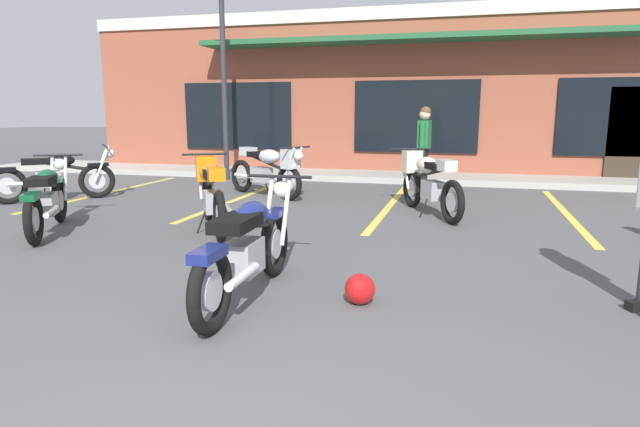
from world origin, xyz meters
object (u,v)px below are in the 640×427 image
at_px(motorcycle_black_cruiser, 47,198).
at_px(person_by_back_row, 424,143).
at_px(motorcycle_red_sportbike, 212,190).
at_px(motorcycle_green_cafe_racer, 268,169).
at_px(motorcycle_orange_scrambler, 54,175).
at_px(parking_lot_lamp_post, 221,45).
at_px(helmet_on_pavement, 360,289).
at_px(motorcycle_blue_standard, 428,180).
at_px(motorcycle_foreground_classic, 248,247).

xyz_separation_m(motorcycle_black_cruiser, person_by_back_row, (4.47, 5.29, 0.49)).
relative_size(motorcycle_red_sportbike, motorcycle_green_cafe_racer, 0.99).
distance_m(motorcycle_red_sportbike, person_by_back_row, 5.15).
relative_size(motorcycle_black_cruiser, motorcycle_orange_scrambler, 1.13).
bearing_deg(motorcycle_green_cafe_racer, motorcycle_red_sportbike, -85.24).
distance_m(motorcycle_black_cruiser, parking_lot_lamp_post, 6.23).
distance_m(motorcycle_orange_scrambler, helmet_on_pavement, 7.31).
xyz_separation_m(motorcycle_red_sportbike, motorcycle_blue_standard, (2.77, 1.85, 0.00)).
height_order(motorcycle_black_cruiser, helmet_on_pavement, motorcycle_black_cruiser).
bearing_deg(motorcycle_foreground_classic, parking_lot_lamp_post, 116.36).
bearing_deg(person_by_back_row, motorcycle_foreground_classic, -97.36).
bearing_deg(motorcycle_foreground_classic, motorcycle_blue_standard, 74.84).
bearing_deg(motorcycle_foreground_classic, motorcycle_black_cruiser, 154.12).
bearing_deg(motorcycle_foreground_classic, motorcycle_green_cafe_racer, 108.85).
bearing_deg(motorcycle_black_cruiser, motorcycle_orange_scrambler, 129.13).
xyz_separation_m(motorcycle_orange_scrambler, person_by_back_row, (6.23, 3.13, 0.49)).
height_order(motorcycle_foreground_classic, parking_lot_lamp_post, parking_lot_lamp_post).
distance_m(motorcycle_orange_scrambler, parking_lot_lamp_post, 4.65).
distance_m(motorcycle_red_sportbike, motorcycle_orange_scrambler, 3.98).
relative_size(motorcycle_green_cafe_racer, helmet_on_pavement, 7.21).
height_order(motorcycle_red_sportbike, helmet_on_pavement, motorcycle_red_sportbike).
relative_size(motorcycle_blue_standard, motorcycle_orange_scrambler, 1.14).
relative_size(motorcycle_foreground_classic, person_by_back_row, 1.26).
height_order(motorcycle_black_cruiser, parking_lot_lamp_post, parking_lot_lamp_post).
distance_m(motorcycle_green_cafe_racer, helmet_on_pavement, 5.89).
relative_size(motorcycle_blue_standard, motorcycle_green_cafe_racer, 1.02).
distance_m(motorcycle_red_sportbike, motorcycle_blue_standard, 3.34).
height_order(motorcycle_orange_scrambler, parking_lot_lamp_post, parking_lot_lamp_post).
bearing_deg(helmet_on_pavement, motorcycle_red_sportbike, 136.51).
xyz_separation_m(motorcycle_red_sportbike, helmet_on_pavement, (2.53, -2.40, -0.40)).
bearing_deg(motorcycle_foreground_classic, helmet_on_pavement, 8.22).
distance_m(motorcycle_black_cruiser, motorcycle_green_cafe_racer, 4.00).
xyz_separation_m(motorcycle_red_sportbike, parking_lot_lamp_post, (-2.09, 4.88, 2.49)).
distance_m(motorcycle_black_cruiser, motorcycle_orange_scrambler, 2.78).
xyz_separation_m(motorcycle_green_cafe_racer, parking_lot_lamp_post, (-1.85, 2.08, 2.49)).
relative_size(motorcycle_foreground_classic, motorcycle_black_cruiser, 1.11).
bearing_deg(motorcycle_green_cafe_racer, motorcycle_orange_scrambler, -157.71).
distance_m(motorcycle_foreground_classic, motorcycle_green_cafe_racer, 5.63).
bearing_deg(motorcycle_foreground_classic, motorcycle_red_sportbike, 122.05).
distance_m(motorcycle_foreground_classic, motorcycle_blue_standard, 4.54).
xyz_separation_m(motorcycle_black_cruiser, helmet_on_pavement, (4.51, -1.59, -0.33)).
bearing_deg(helmet_on_pavement, motorcycle_blue_standard, 86.66).
xyz_separation_m(motorcycle_black_cruiser, motorcycle_green_cafe_racer, (1.75, 3.59, 0.07)).
height_order(motorcycle_red_sportbike, parking_lot_lamp_post, parking_lot_lamp_post).
bearing_deg(parking_lot_lamp_post, motorcycle_foreground_classic, -63.64).
relative_size(motorcycle_foreground_classic, helmet_on_pavement, 8.11).
bearing_deg(motorcycle_foreground_classic, person_by_back_row, 82.64).
relative_size(motorcycle_black_cruiser, motorcycle_blue_standard, 0.99).
height_order(motorcycle_blue_standard, parking_lot_lamp_post, parking_lot_lamp_post).
xyz_separation_m(motorcycle_green_cafe_racer, person_by_back_row, (2.72, 1.69, 0.42)).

